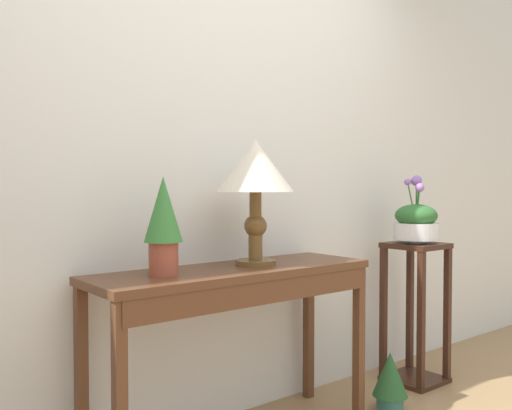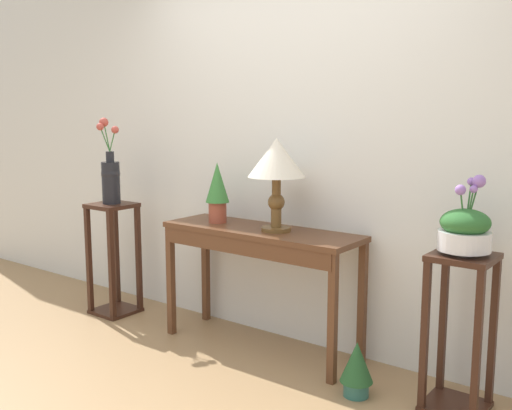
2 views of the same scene
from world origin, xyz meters
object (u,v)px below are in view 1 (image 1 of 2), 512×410
Objects in this scene: pedestal_stand_right at (415,313)px; planter_bowl_wide_right at (416,222)px; potted_plant_floor at (390,379)px; table_lamp at (255,173)px; potted_plant_on_console at (163,221)px; console_table at (238,292)px.

pedestal_stand_right is 2.07× the size of planter_bowl_wide_right.
pedestal_stand_right is at bearing 21.33° from potted_plant_floor.
table_lamp is at bearing 177.84° from pedestal_stand_right.
potted_plant_on_console is at bearing 178.53° from planter_bowl_wide_right.
table_lamp is at bearing 177.87° from planter_bowl_wide_right.
planter_bowl_wide_right is 1.29× the size of potted_plant_floor.
potted_plant_on_console is (-0.48, -0.00, -0.20)m from table_lamp.
table_lamp is (0.12, 0.02, 0.54)m from console_table.
pedestal_stand_right reaches higher than console_table.
potted_plant_floor is (-0.48, -0.19, -0.25)m from pedestal_stand_right.
potted_plant_floor is at bearing -18.24° from table_lamp.
table_lamp is 0.52m from potted_plant_on_console.
table_lamp is 1.22m from planter_bowl_wide_right.
console_table is at bearing -168.56° from table_lamp.
planter_bowl_wide_right is at bearing 21.36° from potted_plant_floor.
table_lamp is 1.86× the size of potted_plant_floor.
pedestal_stand_right is 0.57m from potted_plant_floor.
table_lamp reaches higher than console_table.
planter_bowl_wide_right is at bearing -2.13° from table_lamp.
planter_bowl_wide_right reaches higher than potted_plant_on_console.
console_table is 0.49m from potted_plant_on_console.
potted_plant_on_console is at bearing -179.84° from table_lamp.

